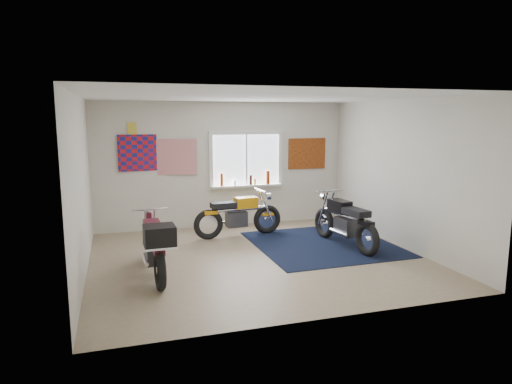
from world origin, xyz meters
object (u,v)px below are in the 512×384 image
object	(u,v)px
navy_rug	(323,244)
black_chrome_bike	(345,223)
yellow_triumph	(238,216)
maroon_tourer	(155,246)

from	to	relation	value
navy_rug	black_chrome_bike	world-z (taller)	black_chrome_bike
navy_rug	yellow_triumph	distance (m)	1.78
yellow_triumph	black_chrome_bike	distance (m)	2.13
yellow_triumph	maroon_tourer	bearing A→B (deg)	-136.88
navy_rug	yellow_triumph	xyz separation A→B (m)	(-1.37, 1.05, 0.40)
maroon_tourer	yellow_triumph	bearing A→B (deg)	-43.87
yellow_triumph	maroon_tourer	world-z (taller)	maroon_tourer
black_chrome_bike	maroon_tourer	world-z (taller)	black_chrome_bike
black_chrome_bike	maroon_tourer	distance (m)	3.57
black_chrome_bike	maroon_tourer	size ratio (longest dim) A/B	1.04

